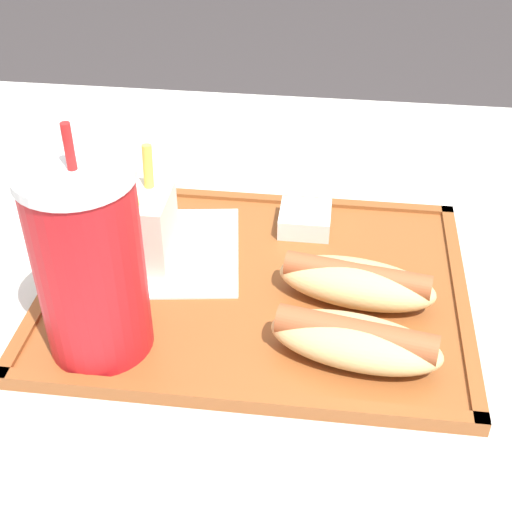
# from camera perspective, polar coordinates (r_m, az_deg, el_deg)

# --- Properties ---
(food_tray) EXTENTS (0.38, 0.30, 0.01)m
(food_tray) POSITION_cam_1_polar(r_m,az_deg,el_deg) (0.66, -0.00, -2.42)
(food_tray) COLOR brown
(food_tray) RESTS_ON dining_table
(paper_napkin) EXTENTS (0.19, 0.17, 0.00)m
(paper_napkin) POSITION_cam_1_polar(r_m,az_deg,el_deg) (0.70, -8.42, 0.39)
(paper_napkin) COLOR white
(paper_napkin) RESTS_ON food_tray
(soda_cup) EXTENTS (0.09, 0.09, 0.20)m
(soda_cup) POSITION_cam_1_polar(r_m,az_deg,el_deg) (0.56, -13.20, -0.51)
(soda_cup) COLOR red
(soda_cup) RESTS_ON food_tray
(hot_dog_far) EXTENTS (0.15, 0.08, 0.04)m
(hot_dog_far) POSITION_cam_1_polar(r_m,az_deg,el_deg) (0.57, 7.96, -6.70)
(hot_dog_far) COLOR #DBB270
(hot_dog_far) RESTS_ON food_tray
(hot_dog_near) EXTENTS (0.15, 0.08, 0.04)m
(hot_dog_near) POSITION_cam_1_polar(r_m,az_deg,el_deg) (0.63, 8.05, -2.06)
(hot_dog_near) COLOR #DBB270
(hot_dog_near) RESTS_ON food_tray
(fries_carton) EXTENTS (0.08, 0.06, 0.12)m
(fries_carton) POSITION_cam_1_polar(r_m,az_deg,el_deg) (0.67, -10.04, 2.18)
(fries_carton) COLOR silver
(fries_carton) RESTS_ON food_tray
(sauce_cup_mayo) EXTENTS (0.05, 0.05, 0.02)m
(sauce_cup_mayo) POSITION_cam_1_polar(r_m,az_deg,el_deg) (0.72, 3.94, 3.01)
(sauce_cup_mayo) COLOR silver
(sauce_cup_mayo) RESTS_ON food_tray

